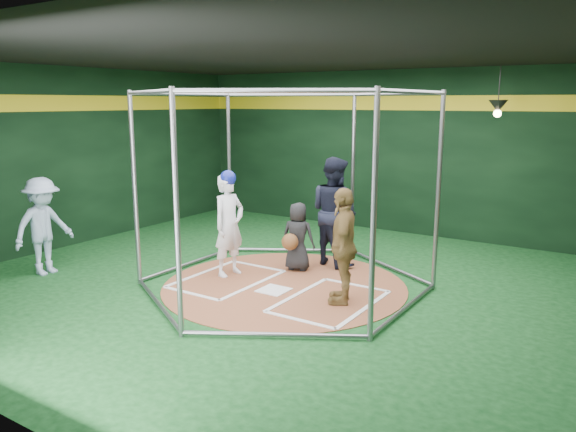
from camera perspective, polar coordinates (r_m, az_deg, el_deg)
The scene contains 12 objects.
room_shell at distance 8.46m, azimuth -0.34°, elevation 4.24°, with size 10.10×9.10×3.53m.
clay_disc at distance 8.84m, azimuth -0.36°, elevation -7.07°, with size 3.80×3.80×0.01m, color #945335.
home_plate at distance 8.60m, azimuth -1.46°, elevation -7.53°, with size 0.43×0.43×0.01m, color white.
batter_box_left at distance 9.19m, azimuth -6.21°, elevation -6.35°, with size 1.17×1.77×0.01m.
batter_box_right at distance 8.18m, azimuth 4.30°, elevation -8.61°, with size 1.17×1.77×0.01m.
batting_cage at distance 8.49m, azimuth -0.37°, elevation 2.53°, with size 4.05×4.67×3.00m.
pendant_lamp_near at distance 10.87m, azimuth 20.55°, elevation 10.36°, with size 0.34×0.34×0.90m.
batter_figure at distance 9.20m, azimuth -6.02°, elevation -0.75°, with size 0.48×0.66×1.74m.
visitor_leopard at distance 7.94m, azimuth 5.64°, elevation -3.02°, with size 0.97×0.40×1.66m, color tan.
catcher_figure at distance 9.48m, azimuth 0.95°, elevation -2.13°, with size 0.64×0.64×1.16m.
umpire at distance 9.78m, azimuth 4.70°, elevation 0.49°, with size 0.92×0.72×1.90m, color black.
bystander_blue at distance 10.10m, azimuth -23.62°, elevation -0.96°, with size 1.05×0.60×1.62m, color #A1B7D5.
Camera 1 is at (4.61, -7.00, 2.83)m, focal length 35.00 mm.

